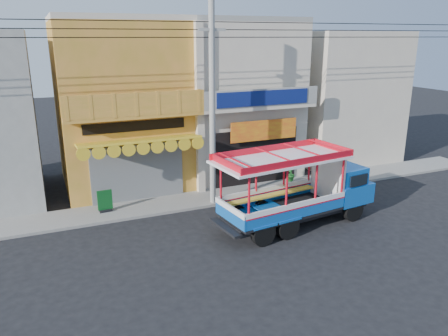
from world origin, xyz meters
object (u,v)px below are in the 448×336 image
object	(u,v)px
potted_plant_b	(290,174)
potted_plant_c	(323,171)
songthaew_truck	(307,187)
green_sign	(105,203)
utility_pole	(215,93)

from	to	relation	value
potted_plant_b	potted_plant_c	bearing A→B (deg)	-135.21
songthaew_truck	green_sign	bearing A→B (deg)	151.32
songthaew_truck	green_sign	xyz separation A→B (m)	(-7.42, 4.06, -1.00)
green_sign	potted_plant_b	xyz separation A→B (m)	(9.29, 0.24, 0.08)
songthaew_truck	potted_plant_b	xyz separation A→B (m)	(1.87, 4.30, -0.92)
potted_plant_c	songthaew_truck	bearing A→B (deg)	-40.18
songthaew_truck	potted_plant_b	bearing A→B (deg)	66.51
potted_plant_b	potted_plant_c	world-z (taller)	potted_plant_c
green_sign	potted_plant_c	bearing A→B (deg)	-1.08
utility_pole	green_sign	world-z (taller)	utility_pole
potted_plant_b	potted_plant_c	distance (m)	1.80
potted_plant_b	potted_plant_c	size ratio (longest dim) A/B	0.92
potted_plant_b	songthaew_truck	bearing A→B (deg)	125.80
songthaew_truck	green_sign	distance (m)	8.52
utility_pole	potted_plant_b	xyz separation A→B (m)	(4.48, 1.01, -4.43)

